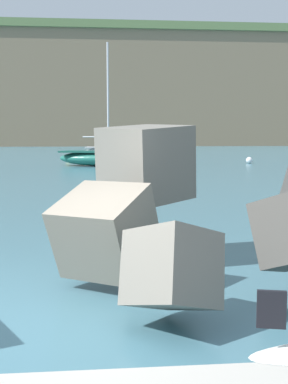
{
  "coord_description": "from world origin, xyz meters",
  "views": [
    {
      "loc": [
        0.44,
        -5.64,
        2.14
      ],
      "look_at": [
        1.03,
        0.5,
        1.4
      ],
      "focal_mm": 46.79,
      "sensor_mm": 36.0,
      "label": 1
    }
  ],
  "objects_px": {
    "boat_mid_left": "(114,149)",
    "station_building_central": "(78,41)",
    "station_building_west": "(181,41)",
    "mooring_buoy_inner": "(69,158)",
    "boat_near_centre": "(102,158)",
    "mooring_buoy_outer": "(249,160)"
  },
  "relations": [
    {
      "from": "mooring_buoy_inner",
      "to": "station_building_west",
      "type": "xyz_separation_m",
      "value": [
        20.14,
        68.87,
        21.03
      ]
    },
    {
      "from": "boat_near_centre",
      "to": "station_building_west",
      "type": "relative_size",
      "value": 1.07
    },
    {
      "from": "boat_mid_left",
      "to": "station_building_west",
      "type": "height_order",
      "value": "station_building_west"
    },
    {
      "from": "station_building_west",
      "to": "station_building_central",
      "type": "height_order",
      "value": "station_building_west"
    },
    {
      "from": "boat_mid_left",
      "to": "station_building_central",
      "type": "relative_size",
      "value": 0.99
    },
    {
      "from": "mooring_buoy_inner",
      "to": "mooring_buoy_outer",
      "type": "distance_m",
      "value": 13.3
    },
    {
      "from": "boat_near_centre",
      "to": "mooring_buoy_inner",
      "type": "distance_m",
      "value": 6.42
    },
    {
      "from": "mooring_buoy_outer",
      "to": "station_building_west",
      "type": "bearing_deg",
      "value": 84.15
    },
    {
      "from": "mooring_buoy_inner",
      "to": "station_building_west",
      "type": "relative_size",
      "value": 0.06
    },
    {
      "from": "mooring_buoy_outer",
      "to": "boat_mid_left",
      "type": "bearing_deg",
      "value": 134.59
    },
    {
      "from": "boat_mid_left",
      "to": "mooring_buoy_outer",
      "type": "xyz_separation_m",
      "value": [
        9.09,
        -9.22,
        -0.5
      ]
    },
    {
      "from": "boat_near_centre",
      "to": "station_building_central",
      "type": "bearing_deg",
      "value": 92.92
    },
    {
      "from": "boat_near_centre",
      "to": "boat_mid_left",
      "type": "xyz_separation_m",
      "value": [
        1.14,
        11.12,
        0.17
      ]
    },
    {
      "from": "mooring_buoy_inner",
      "to": "station_building_central",
      "type": "relative_size",
      "value": 0.08
    },
    {
      "from": "boat_near_centre",
      "to": "mooring_buoy_outer",
      "type": "height_order",
      "value": "boat_near_centre"
    },
    {
      "from": "boat_mid_left",
      "to": "mooring_buoy_inner",
      "type": "xyz_separation_m",
      "value": [
        -3.59,
        -5.19,
        -0.5
      ]
    },
    {
      "from": "mooring_buoy_inner",
      "to": "station_building_west",
      "type": "bearing_deg",
      "value": 73.7
    },
    {
      "from": "boat_mid_left",
      "to": "station_building_central",
      "type": "bearing_deg",
      "value": 94.42
    },
    {
      "from": "station_building_central",
      "to": "boat_mid_left",
      "type": "bearing_deg",
      "value": -85.58
    },
    {
      "from": "mooring_buoy_outer",
      "to": "mooring_buoy_inner",
      "type": "bearing_deg",
      "value": 162.38
    },
    {
      "from": "boat_near_centre",
      "to": "mooring_buoy_outer",
      "type": "distance_m",
      "value": 10.41
    },
    {
      "from": "mooring_buoy_inner",
      "to": "station_building_west",
      "type": "height_order",
      "value": "station_building_west"
    }
  ]
}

